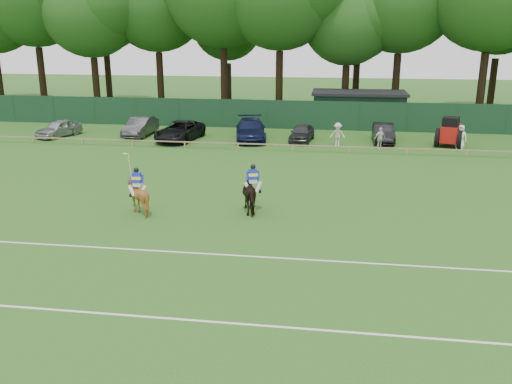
% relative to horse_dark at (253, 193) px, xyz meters
% --- Properties ---
extents(ground, '(160.00, 160.00, 0.00)m').
position_rel_horse_dark_xyz_m(ground, '(-0.16, -4.36, -0.91)').
color(ground, '#1E4C14').
rests_on(ground, ground).
extents(horse_dark, '(1.63, 2.35, 1.82)m').
position_rel_horse_dark_xyz_m(horse_dark, '(0.00, 0.00, 0.00)').
color(horse_dark, black).
rests_on(horse_dark, ground).
extents(horse_chestnut, '(1.49, 1.65, 1.70)m').
position_rel_horse_dark_xyz_m(horse_chestnut, '(-5.37, -1.04, -0.06)').
color(horse_chestnut, brown).
rests_on(horse_chestnut, ground).
extents(sedan_silver, '(2.88, 4.37, 1.38)m').
position_rel_horse_dark_xyz_m(sedan_silver, '(-18.48, 16.40, -0.22)').
color(sedan_silver, '#A2A4A7').
rests_on(sedan_silver, ground).
extents(sedan_grey, '(1.72, 4.68, 1.53)m').
position_rel_horse_dark_xyz_m(sedan_grey, '(-12.01, 17.66, -0.14)').
color(sedan_grey, '#303033').
rests_on(sedan_grey, ground).
extents(suv_black, '(3.28, 5.71, 1.50)m').
position_rel_horse_dark_xyz_m(suv_black, '(-8.30, 16.38, -0.16)').
color(suv_black, black).
rests_on(suv_black, ground).
extents(sedan_navy, '(3.25, 5.96, 1.64)m').
position_rel_horse_dark_xyz_m(sedan_navy, '(-2.81, 17.37, -0.09)').
color(sedan_navy, '#13193D').
rests_on(sedan_navy, ground).
extents(hatch_grey, '(2.03, 4.09, 1.34)m').
position_rel_horse_dark_xyz_m(hatch_grey, '(1.24, 17.31, -0.24)').
color(hatch_grey, '#2D2D2F').
rests_on(hatch_grey, ground).
extents(estate_black, '(1.52, 4.36, 1.44)m').
position_rel_horse_dark_xyz_m(estate_black, '(7.50, 17.87, -0.19)').
color(estate_black, black).
rests_on(estate_black, ground).
extents(spectator_left, '(1.19, 0.77, 1.74)m').
position_rel_horse_dark_xyz_m(spectator_left, '(4.00, 16.06, -0.04)').
color(spectator_left, beige).
rests_on(spectator_left, ground).
extents(spectator_mid, '(1.01, 0.85, 1.62)m').
position_rel_horse_dark_xyz_m(spectator_mid, '(7.05, 15.21, -0.10)').
color(spectator_mid, silver).
rests_on(spectator_mid, ground).
extents(spectator_right, '(1.00, 0.82, 1.76)m').
position_rel_horse_dark_xyz_m(spectator_right, '(12.90, 16.23, -0.03)').
color(spectator_right, white).
rests_on(spectator_right, ground).
extents(rider_dark, '(0.92, 0.53, 1.41)m').
position_rel_horse_dark_xyz_m(rider_dark, '(0.00, -0.01, 0.79)').
color(rider_dark, silver).
rests_on(rider_dark, ground).
extents(rider_chestnut, '(0.94, 0.56, 2.05)m').
position_rel_horse_dark_xyz_m(rider_chestnut, '(-5.37, -1.05, 0.70)').
color(rider_chestnut, silver).
rests_on(rider_chestnut, ground).
extents(polo_ball, '(0.09, 0.09, 0.09)m').
position_rel_horse_dark_xyz_m(polo_ball, '(8.20, -5.50, -0.86)').
color(polo_ball, silver).
rests_on(polo_ball, ground).
extents(pitch_lines, '(60.00, 5.10, 0.01)m').
position_rel_horse_dark_xyz_m(pitch_lines, '(-0.16, -7.86, -0.90)').
color(pitch_lines, silver).
rests_on(pitch_lines, ground).
extents(pitch_rail, '(62.10, 0.10, 0.50)m').
position_rel_horse_dark_xyz_m(pitch_rail, '(-0.16, 13.64, -0.46)').
color(pitch_rail, '#997F5B').
rests_on(pitch_rail, ground).
extents(perimeter_fence, '(92.08, 0.08, 2.50)m').
position_rel_horse_dark_xyz_m(perimeter_fence, '(-0.16, 22.64, 0.34)').
color(perimeter_fence, '#14351E').
rests_on(perimeter_fence, ground).
extents(utility_shed, '(8.40, 4.40, 3.04)m').
position_rel_horse_dark_xyz_m(utility_shed, '(5.84, 25.64, 0.63)').
color(utility_shed, '#14331E').
rests_on(utility_shed, ground).
extents(tree_row, '(96.00, 12.00, 21.00)m').
position_rel_horse_dark_xyz_m(tree_row, '(1.84, 30.64, -0.91)').
color(tree_row, '#26561C').
rests_on(tree_row, ground).
extents(tractor, '(2.49, 3.06, 2.23)m').
position_rel_horse_dark_xyz_m(tractor, '(12.28, 17.01, 0.15)').
color(tractor, '#A6120F').
rests_on(tractor, ground).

